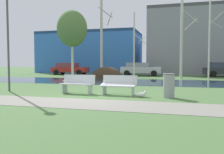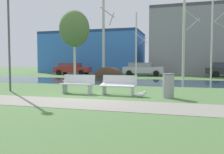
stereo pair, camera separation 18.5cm
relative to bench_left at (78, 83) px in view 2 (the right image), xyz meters
name	(u,v)px [view 2 (the right image)]	position (x,y,z in m)	size (l,w,h in m)	color
ground_plane	(135,80)	(0.98, 9.24, -0.47)	(120.00, 120.00, 0.00)	#4C703D
paved_path_strip	(74,103)	(0.98, -2.50, -0.47)	(60.00, 2.02, 0.01)	gray
river_band	(130,82)	(0.98, 7.42, -0.47)	(80.00, 6.11, 0.01)	#284256
soil_mound	(109,78)	(-2.13, 12.01, -0.47)	(3.13, 2.67, 2.11)	#423021
bench_left	(78,83)	(0.00, 0.00, 0.00)	(1.63, 0.65, 0.87)	silver
bench_right	(118,84)	(1.97, 0.00, 0.00)	(1.63, 0.65, 0.87)	silver
trash_bin	(168,85)	(4.13, -0.27, 0.04)	(0.49, 0.49, 1.00)	gray
seagull	(141,94)	(3.05, -0.48, -0.34)	(0.48, 0.18, 0.27)	white
streetlamp	(8,18)	(-3.69, -0.07, 3.22)	(0.32, 0.32, 5.55)	#4C4C51
birch_far_left	(74,29)	(-6.33, 13.22, 4.62)	(3.24, 3.24, 7.06)	beige
birch_left	(104,36)	(-2.76, 12.44, 3.64)	(1.34, 2.33, 8.00)	#BCB7A8
birch_center_left	(137,45)	(0.48, 12.86, 2.75)	(1.24, 2.26, 6.37)	beige
birch_center	(184,30)	(4.93, 12.05, 3.94)	(1.51, 2.70, 8.75)	beige
birch_center_right	(212,33)	(7.25, 11.98, 3.57)	(1.27, 2.20, 7.98)	beige
parked_van_nearest_red	(72,68)	(-8.20, 16.41, 0.30)	(4.47, 2.29, 1.46)	maroon
parked_sedan_second_silver	(142,69)	(0.60, 16.05, 0.31)	(4.51, 2.27, 1.48)	#B2B5BC
building_blue_store	(94,53)	(-8.27, 24.27, 2.57)	(14.83, 7.87, 6.08)	#3870C6
building_grey_warehouse	(217,42)	(9.29, 23.85, 3.75)	(16.71, 9.88, 8.45)	gray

